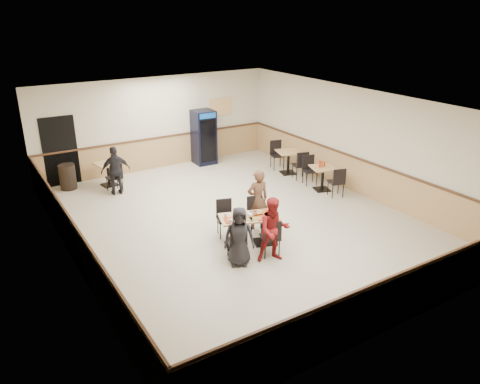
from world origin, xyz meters
TOP-DOWN VIEW (x-y plane):
  - ground at (0.00, 0.00)m, footprint 10.00×10.00m
  - room_shell at (1.78, 2.55)m, footprint 10.00×10.00m
  - main_table at (-0.41, -1.21)m, footprint 1.45×1.03m
  - main_chairs at (-0.45, -1.19)m, footprint 1.58×1.82m
  - diner_woman_left at (-1.06, -1.83)m, footprint 0.75×0.67m
  - diner_woman_right at (-0.34, -2.06)m, footprint 0.83×0.74m
  - diner_man_opposite at (0.24, -0.58)m, footprint 0.59×0.44m
  - lone_diner at (-1.97, 3.39)m, footprint 0.86×0.42m
  - tabletop_clutter at (-0.40, -1.27)m, footprint 1.19×0.73m
  - side_table_near at (3.26, 0.51)m, footprint 0.84×0.84m
  - side_table_near_chair_south at (3.26, -0.06)m, footprint 0.53×0.53m
  - side_table_near_chair_north at (3.26, 1.08)m, footprint 0.53×0.53m
  - side_table_far at (3.30, 2.22)m, footprint 0.86×0.86m
  - side_table_far_chair_south at (3.30, 1.62)m, footprint 0.54×0.54m
  - side_table_far_chair_north at (3.30, 2.81)m, footprint 0.54×0.54m
  - condiment_caddy at (3.23, 0.56)m, footprint 0.23×0.06m
  - back_table at (-1.97, 4.20)m, footprint 0.76×0.76m
  - back_table_chair_lone at (-1.97, 3.63)m, footprint 0.48×0.48m
  - pepsi_cooler at (1.50, 4.59)m, footprint 0.72×0.73m
  - trash_bin at (-3.08, 4.55)m, footprint 0.47×0.47m

SIDE VIEW (x-z plane):
  - ground at x=0.00m, z-range 0.00..0.00m
  - trash_bin at x=-3.08m, z-range 0.00..0.75m
  - main_chairs at x=-0.45m, z-range 0.00..0.89m
  - back_table_chair_lone at x=-1.97m, z-range 0.00..0.90m
  - side_table_near_chair_south at x=3.26m, z-range 0.00..0.90m
  - side_table_near_chair_north at x=3.26m, z-range 0.00..0.90m
  - main_table at x=-0.41m, z-range 0.12..0.82m
  - side_table_far_chair_south at x=3.30m, z-range 0.00..0.94m
  - side_table_far_chair_north at x=3.30m, z-range 0.00..0.94m
  - back_table at x=-1.97m, z-range 0.12..0.83m
  - side_table_near at x=3.26m, z-range 0.12..0.83m
  - side_table_far at x=3.30m, z-range 0.12..0.87m
  - room_shell at x=1.78m, z-range -4.42..5.58m
  - diner_woman_left at x=-1.06m, z-range 0.00..1.29m
  - lone_diner at x=-1.97m, z-range 0.00..1.41m
  - diner_woman_right at x=-0.34m, z-range 0.00..1.43m
  - tabletop_clutter at x=-0.40m, z-range 0.66..0.78m
  - diner_man_opposite at x=0.24m, z-range 0.00..1.49m
  - condiment_caddy at x=3.23m, z-range 0.70..0.90m
  - pepsi_cooler at x=1.50m, z-range 0.00..1.84m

